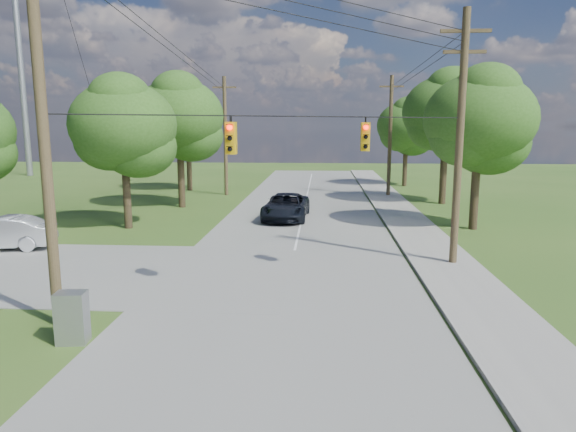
# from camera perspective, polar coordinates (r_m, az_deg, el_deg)

# --- Properties ---
(ground) EXTENTS (140.00, 140.00, 0.00)m
(ground) POSITION_cam_1_polar(r_m,az_deg,el_deg) (15.29, -9.02, -12.72)
(ground) COLOR #31541C
(ground) RESTS_ON ground
(main_road) EXTENTS (10.00, 100.00, 0.03)m
(main_road) POSITION_cam_1_polar(r_m,az_deg,el_deg) (19.67, -0.04, -7.35)
(main_road) COLOR gray
(main_road) RESTS_ON ground
(sidewalk_east) EXTENTS (2.60, 100.00, 0.12)m
(sidewalk_east) POSITION_cam_1_polar(r_m,az_deg,el_deg) (20.36, 19.29, -7.19)
(sidewalk_east) COLOR #9B9991
(sidewalk_east) RESTS_ON ground
(pole_sw) EXTENTS (2.00, 0.32, 12.00)m
(pole_sw) POSITION_cam_1_polar(r_m,az_deg,el_deg) (16.18, -25.69, 10.29)
(pole_sw) COLOR brown
(pole_sw) RESTS_ON ground
(pole_ne) EXTENTS (2.00, 0.32, 10.50)m
(pole_ne) POSITION_cam_1_polar(r_m,az_deg,el_deg) (22.47, 18.55, 8.43)
(pole_ne) COLOR brown
(pole_ne) RESTS_ON ground
(pole_north_e) EXTENTS (2.00, 0.32, 10.00)m
(pole_north_e) POSITION_cam_1_polar(r_m,az_deg,el_deg) (44.11, 11.28, 8.78)
(pole_north_e) COLOR brown
(pole_north_e) RESTS_ON ground
(pole_north_w) EXTENTS (2.00, 0.32, 10.00)m
(pole_north_w) POSITION_cam_1_polar(r_m,az_deg,el_deg) (44.52, -6.98, 8.91)
(pole_north_w) COLOR brown
(pole_north_w) RESTS_ON ground
(power_lines) EXTENTS (13.93, 29.62, 4.93)m
(power_lines) POSITION_cam_1_polar(r_m,az_deg,el_deg) (25.56, -0.18, 17.33)
(power_lines) COLOR black
(power_lines) RESTS_ON ground
(traffic_signals) EXTENTS (4.91, 3.27, 1.05)m
(traffic_signals) POSITION_cam_1_polar(r_m,az_deg,el_deg) (18.19, 1.61, 8.79)
(traffic_signals) COLOR #D29F0C
(traffic_signals) RESTS_ON ground
(tree_w_near) EXTENTS (6.00, 6.00, 8.40)m
(tree_w_near) POSITION_cam_1_polar(r_m,az_deg,el_deg) (30.87, -17.85, 9.58)
(tree_w_near) COLOR #473823
(tree_w_near) RESTS_ON ground
(tree_w_mid) EXTENTS (6.40, 6.40, 9.22)m
(tree_w_mid) POSITION_cam_1_polar(r_m,az_deg,el_deg) (38.15, -12.02, 10.79)
(tree_w_mid) COLOR #473823
(tree_w_mid) RESTS_ON ground
(tree_w_far) EXTENTS (6.00, 6.00, 8.73)m
(tree_w_far) POSITION_cam_1_polar(r_m,az_deg,el_deg) (48.33, -11.08, 10.20)
(tree_w_far) COLOR #473823
(tree_w_far) RESTS_ON ground
(tree_e_near) EXTENTS (6.20, 6.20, 8.81)m
(tree_e_near) POSITION_cam_1_polar(r_m,az_deg,el_deg) (31.01, 20.50, 10.04)
(tree_e_near) COLOR #473823
(tree_e_near) RESTS_ON ground
(tree_e_mid) EXTENTS (6.60, 6.60, 9.64)m
(tree_e_mid) POSITION_cam_1_polar(r_m,az_deg,el_deg) (40.82, 17.20, 10.96)
(tree_e_mid) COLOR #473823
(tree_e_mid) RESTS_ON ground
(tree_e_far) EXTENTS (5.80, 5.80, 8.32)m
(tree_e_far) POSITION_cam_1_polar(r_m,az_deg,el_deg) (52.40, 13.03, 9.73)
(tree_e_far) COLOR #473823
(tree_e_far) RESTS_ON ground
(car_cross_silver) EXTENTS (5.04, 2.57, 1.58)m
(car_cross_silver) POSITION_cam_1_polar(r_m,az_deg,el_deg) (28.13, -29.33, -1.67)
(car_cross_silver) COLOR silver
(car_cross_silver) RESTS_ON cross_road
(car_main_north) EXTENTS (2.94, 5.91, 1.61)m
(car_main_north) POSITION_cam_1_polar(r_m,az_deg,el_deg) (32.66, -0.22, 1.07)
(car_main_north) COLOR black
(car_main_north) RESTS_ON main_road
(control_cabinet) EXTENTS (0.86, 0.67, 1.44)m
(control_cabinet) POSITION_cam_1_polar(r_m,az_deg,el_deg) (15.40, -22.88, -10.36)
(control_cabinet) COLOR gray
(control_cabinet) RESTS_ON ground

